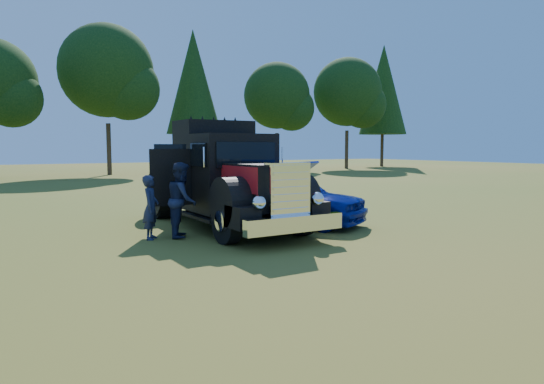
% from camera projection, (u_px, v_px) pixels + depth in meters
% --- Properties ---
extents(ground, '(120.00, 120.00, 0.00)m').
position_uv_depth(ground, '(236.00, 241.00, 11.68)').
color(ground, '#435B1B').
rests_on(ground, ground).
extents(treeline, '(72.10, 24.04, 13.84)m').
position_uv_depth(treeline, '(26.00, 68.00, 33.01)').
color(treeline, '#2D2116').
rests_on(treeline, ground).
extents(diamond_t_truck, '(3.38, 7.16, 3.00)m').
position_uv_depth(diamond_t_truck, '(227.00, 182.00, 13.45)').
color(diamond_t_truck, black).
rests_on(diamond_t_truck, ground).
extents(hotrod_coupe, '(3.88, 4.91, 1.89)m').
position_uv_depth(hotrod_coupe, '(288.00, 197.00, 14.10)').
color(hotrod_coupe, '#1107AA').
rests_on(hotrod_coupe, ground).
extents(spectator_near, '(0.61, 0.68, 1.57)m').
position_uv_depth(spectator_near, '(151.00, 207.00, 11.79)').
color(spectator_near, '#1A253E').
rests_on(spectator_near, ground).
extents(spectator_far, '(1.03, 1.12, 1.87)m').
position_uv_depth(spectator_far, '(182.00, 200.00, 12.08)').
color(spectator_far, '#202B4C').
rests_on(spectator_far, ground).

